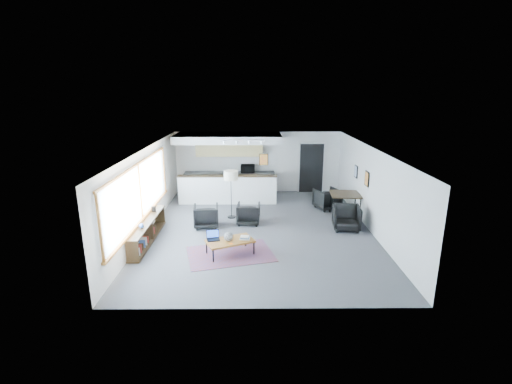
{
  "coord_description": "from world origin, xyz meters",
  "views": [
    {
      "loc": [
        -0.2,
        -11.17,
        4.37
      ],
      "look_at": [
        -0.11,
        0.4,
        1.11
      ],
      "focal_mm": 26.0,
      "sensor_mm": 36.0,
      "label": 1
    }
  ],
  "objects_px": {
    "coffee_table": "(230,241)",
    "ceramic_pot": "(228,237)",
    "microwave": "(248,168)",
    "laptop": "(213,237)",
    "book_stack": "(245,238)",
    "dining_table": "(345,196)",
    "armchair_right": "(248,213)",
    "floor_lamp": "(231,177)",
    "dining_chair_far": "(327,199)",
    "dining_chair_near": "(346,218)",
    "armchair_left": "(206,215)"
  },
  "relations": [
    {
      "from": "armchair_left",
      "to": "dining_chair_far",
      "type": "xyz_separation_m",
      "value": [
        4.29,
        1.84,
        -0.04
      ]
    },
    {
      "from": "laptop",
      "to": "dining_chair_near",
      "type": "relative_size",
      "value": 0.54
    },
    {
      "from": "floor_lamp",
      "to": "dining_chair_far",
      "type": "xyz_separation_m",
      "value": [
        3.52,
        0.95,
        -1.09
      ]
    },
    {
      "from": "dining_table",
      "to": "dining_chair_near",
      "type": "bearing_deg",
      "value": -100.71
    },
    {
      "from": "armchair_left",
      "to": "microwave",
      "type": "height_order",
      "value": "microwave"
    },
    {
      "from": "ceramic_pot",
      "to": "armchair_right",
      "type": "xyz_separation_m",
      "value": [
        0.51,
        2.44,
        -0.15
      ]
    },
    {
      "from": "dining_table",
      "to": "dining_chair_far",
      "type": "relative_size",
      "value": 1.5
    },
    {
      "from": "dining_chair_near",
      "to": "microwave",
      "type": "height_order",
      "value": "microwave"
    },
    {
      "from": "armchair_right",
      "to": "microwave",
      "type": "bearing_deg",
      "value": -85.06
    },
    {
      "from": "ceramic_pot",
      "to": "dining_chair_near",
      "type": "xyz_separation_m",
      "value": [
        3.64,
        1.88,
        -0.17
      ]
    },
    {
      "from": "coffee_table",
      "to": "microwave",
      "type": "bearing_deg",
      "value": 62.18
    },
    {
      "from": "ceramic_pot",
      "to": "coffee_table",
      "type": "bearing_deg",
      "value": 53.56
    },
    {
      "from": "floor_lamp",
      "to": "microwave",
      "type": "xyz_separation_m",
      "value": [
        0.53,
        3.07,
        -0.33
      ]
    },
    {
      "from": "book_stack",
      "to": "armchair_right",
      "type": "relative_size",
      "value": 0.38
    },
    {
      "from": "book_stack",
      "to": "ceramic_pot",
      "type": "bearing_deg",
      "value": -162.17
    },
    {
      "from": "coffee_table",
      "to": "book_stack",
      "type": "height_order",
      "value": "book_stack"
    },
    {
      "from": "armchair_left",
      "to": "dining_table",
      "type": "xyz_separation_m",
      "value": [
        4.73,
        0.94,
        0.37
      ]
    },
    {
      "from": "book_stack",
      "to": "dining_table",
      "type": "relative_size",
      "value": 0.27
    },
    {
      "from": "ceramic_pot",
      "to": "dining_chair_near",
      "type": "bearing_deg",
      "value": 27.36
    },
    {
      "from": "laptop",
      "to": "floor_lamp",
      "type": "height_order",
      "value": "floor_lamp"
    },
    {
      "from": "armchair_left",
      "to": "dining_table",
      "type": "distance_m",
      "value": 4.83
    },
    {
      "from": "floor_lamp",
      "to": "microwave",
      "type": "relative_size",
      "value": 2.87
    },
    {
      "from": "dining_chair_far",
      "to": "book_stack",
      "type": "bearing_deg",
      "value": 30.2
    },
    {
      "from": "laptop",
      "to": "dining_table",
      "type": "xyz_separation_m",
      "value": [
        4.29,
        2.95,
        0.29
      ]
    },
    {
      "from": "ceramic_pot",
      "to": "microwave",
      "type": "height_order",
      "value": "microwave"
    },
    {
      "from": "microwave",
      "to": "dining_chair_near",
      "type": "bearing_deg",
      "value": -51.84
    },
    {
      "from": "coffee_table",
      "to": "ceramic_pot",
      "type": "relative_size",
      "value": 5.79
    },
    {
      "from": "floor_lamp",
      "to": "dining_chair_near",
      "type": "relative_size",
      "value": 2.3
    },
    {
      "from": "laptop",
      "to": "book_stack",
      "type": "bearing_deg",
      "value": -12.88
    },
    {
      "from": "ceramic_pot",
      "to": "dining_table",
      "type": "bearing_deg",
      "value": 38.64
    },
    {
      "from": "microwave",
      "to": "dining_chair_far",
      "type": "bearing_deg",
      "value": -34.26
    },
    {
      "from": "armchair_right",
      "to": "floor_lamp",
      "type": "xyz_separation_m",
      "value": [
        -0.6,
        0.6,
        1.07
      ]
    },
    {
      "from": "coffee_table",
      "to": "armchair_right",
      "type": "distance_m",
      "value": 2.43
    },
    {
      "from": "coffee_table",
      "to": "book_stack",
      "type": "distance_m",
      "value": 0.41
    },
    {
      "from": "coffee_table",
      "to": "ceramic_pot",
      "type": "bearing_deg",
      "value": -150.48
    },
    {
      "from": "dining_chair_near",
      "to": "armchair_left",
      "type": "bearing_deg",
      "value": -177.04
    },
    {
      "from": "microwave",
      "to": "laptop",
      "type": "bearing_deg",
      "value": -97.26
    },
    {
      "from": "dining_chair_near",
      "to": "book_stack",
      "type": "bearing_deg",
      "value": -145.11
    },
    {
      "from": "dining_chair_near",
      "to": "floor_lamp",
      "type": "bearing_deg",
      "value": 169.13
    },
    {
      "from": "armchair_left",
      "to": "floor_lamp",
      "type": "distance_m",
      "value": 1.58
    },
    {
      "from": "dining_chair_near",
      "to": "microwave",
      "type": "distance_m",
      "value": 5.35
    },
    {
      "from": "book_stack",
      "to": "floor_lamp",
      "type": "bearing_deg",
      "value": 100.34
    },
    {
      "from": "laptop",
      "to": "dining_chair_near",
      "type": "height_order",
      "value": "dining_chair_near"
    },
    {
      "from": "laptop",
      "to": "ceramic_pot",
      "type": "xyz_separation_m",
      "value": [
        0.43,
        -0.14,
        0.05
      ]
    },
    {
      "from": "dining_table",
      "to": "microwave",
      "type": "distance_m",
      "value": 4.58
    },
    {
      "from": "coffee_table",
      "to": "floor_lamp",
      "type": "relative_size",
      "value": 0.85
    },
    {
      "from": "dining_chair_far",
      "to": "dining_table",
      "type": "bearing_deg",
      "value": 94.01
    },
    {
      "from": "coffee_table",
      "to": "laptop",
      "type": "bearing_deg",
      "value": 145.57
    },
    {
      "from": "coffee_table",
      "to": "microwave",
      "type": "distance_m",
      "value": 6.11
    },
    {
      "from": "armchair_left",
      "to": "armchair_right",
      "type": "relative_size",
      "value": 1.05
    }
  ]
}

